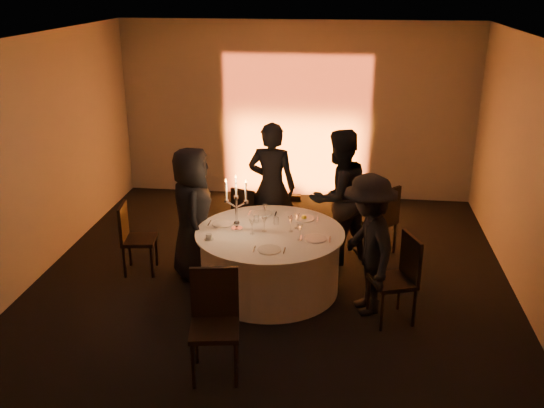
# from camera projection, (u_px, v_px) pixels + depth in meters

# --- Properties ---
(floor) EXTENTS (7.00, 7.00, 0.00)m
(floor) POSITION_uv_depth(u_px,v_px,m) (270.00, 288.00, 7.54)
(floor) COLOR black
(floor) RESTS_ON ground
(ceiling) EXTENTS (7.00, 7.00, 0.00)m
(ceiling) POSITION_uv_depth(u_px,v_px,m) (270.00, 40.00, 6.49)
(ceiling) COLOR silver
(ceiling) RESTS_ON wall_back
(wall_back) EXTENTS (7.00, 0.00, 7.00)m
(wall_back) POSITION_uv_depth(u_px,v_px,m) (296.00, 111.00, 10.27)
(wall_back) COLOR #ADA7A1
(wall_back) RESTS_ON floor
(wall_front) EXTENTS (7.00, 0.00, 7.00)m
(wall_front) POSITION_uv_depth(u_px,v_px,m) (198.00, 344.00, 3.77)
(wall_front) COLOR #ADA7A1
(wall_front) RESTS_ON floor
(wall_left) EXTENTS (0.00, 7.00, 7.00)m
(wall_left) POSITION_uv_depth(u_px,v_px,m) (26.00, 164.00, 7.37)
(wall_left) COLOR #ADA7A1
(wall_left) RESTS_ON floor
(wall_right) EXTENTS (0.00, 7.00, 7.00)m
(wall_right) POSITION_uv_depth(u_px,v_px,m) (540.00, 184.00, 6.66)
(wall_right) COLOR #ADA7A1
(wall_right) RESTS_ON floor
(uplighter_fixture) EXTENTS (0.25, 0.12, 0.10)m
(uplighter_fixture) POSITION_uv_depth(u_px,v_px,m) (294.00, 198.00, 10.50)
(uplighter_fixture) COLOR black
(uplighter_fixture) RESTS_ON floor
(banquet_table) EXTENTS (1.80, 1.80, 0.77)m
(banquet_table) POSITION_uv_depth(u_px,v_px,m) (270.00, 261.00, 7.41)
(banquet_table) COLOR black
(banquet_table) RESTS_ON floor
(chair_left) EXTENTS (0.47, 0.47, 0.94)m
(chair_left) POSITION_uv_depth(u_px,v_px,m) (133.00, 235.00, 7.80)
(chair_left) COLOR black
(chair_left) RESTS_ON floor
(chair_back_left) EXTENTS (0.47, 0.47, 0.85)m
(chair_back_left) POSITION_uv_depth(u_px,v_px,m) (246.00, 212.00, 8.69)
(chair_back_left) COLOR black
(chair_back_left) RESTS_ON floor
(chair_back_right) EXTENTS (0.61, 0.61, 0.99)m
(chair_back_right) POSITION_uv_depth(u_px,v_px,m) (381.00, 217.00, 8.29)
(chair_back_right) COLOR black
(chair_back_right) RESTS_ON floor
(chair_right) EXTENTS (0.57, 0.57, 1.01)m
(chair_right) POSITION_uv_depth(u_px,v_px,m) (400.00, 274.00, 6.68)
(chair_right) COLOR black
(chair_right) RESTS_ON floor
(chair_front) EXTENTS (0.53, 0.53, 1.06)m
(chair_front) POSITION_uv_depth(u_px,v_px,m) (215.00, 316.00, 5.78)
(chair_front) COLOR black
(chair_front) RESTS_ON floor
(guest_left) EXTENTS (0.74, 0.95, 1.71)m
(guest_left) POSITION_uv_depth(u_px,v_px,m) (193.00, 213.00, 7.62)
(guest_left) COLOR black
(guest_left) RESTS_ON floor
(guest_back_left) EXTENTS (0.71, 0.51, 1.83)m
(guest_back_left) POSITION_uv_depth(u_px,v_px,m) (272.00, 187.00, 8.38)
(guest_back_left) COLOR black
(guest_back_left) RESTS_ON floor
(guest_back_right) EXTENTS (1.12, 1.10, 1.83)m
(guest_back_right) POSITION_uv_depth(u_px,v_px,m) (338.00, 197.00, 8.00)
(guest_back_right) COLOR black
(guest_back_right) RESTS_ON floor
(guest_right) EXTENTS (0.91, 1.20, 1.65)m
(guest_right) POSITION_uv_depth(u_px,v_px,m) (368.00, 245.00, 6.78)
(guest_right) COLOR black
(guest_right) RESTS_ON floor
(plate_left) EXTENTS (0.36, 0.27, 0.01)m
(plate_left) POSITION_uv_depth(u_px,v_px,m) (223.00, 224.00, 7.49)
(plate_left) COLOR white
(plate_left) RESTS_ON banquet_table
(plate_back_left) EXTENTS (0.36, 0.25, 0.01)m
(plate_back_left) POSITION_uv_depth(u_px,v_px,m) (263.00, 213.00, 7.81)
(plate_back_left) COLOR white
(plate_back_left) RESTS_ON banquet_table
(plate_back_right) EXTENTS (0.35, 0.26, 0.08)m
(plate_back_right) POSITION_uv_depth(u_px,v_px,m) (304.00, 218.00, 7.65)
(plate_back_right) COLOR white
(plate_back_right) RESTS_ON banquet_table
(plate_right) EXTENTS (0.36, 0.27, 0.01)m
(plate_right) POSITION_uv_depth(u_px,v_px,m) (315.00, 239.00, 7.06)
(plate_right) COLOR white
(plate_right) RESTS_ON banquet_table
(plate_front) EXTENTS (0.36, 0.27, 0.01)m
(plate_front) POSITION_uv_depth(u_px,v_px,m) (269.00, 250.00, 6.77)
(plate_front) COLOR white
(plate_front) RESTS_ON banquet_table
(coffee_cup) EXTENTS (0.11, 0.11, 0.07)m
(coffee_cup) POSITION_uv_depth(u_px,v_px,m) (209.00, 237.00, 7.05)
(coffee_cup) COLOR white
(coffee_cup) RESTS_ON banquet_table
(candelabra) EXTENTS (0.29, 0.14, 0.70)m
(candelabra) POSITION_uv_depth(u_px,v_px,m) (236.00, 211.00, 7.25)
(candelabra) COLOR silver
(candelabra) RESTS_ON banquet_table
(wine_glass_a) EXTENTS (0.07, 0.07, 0.19)m
(wine_glass_a) POSITION_uv_depth(u_px,v_px,m) (297.00, 218.00, 7.32)
(wine_glass_a) COLOR white
(wine_glass_a) RESTS_ON banquet_table
(wine_glass_b) EXTENTS (0.07, 0.07, 0.19)m
(wine_glass_b) POSITION_uv_depth(u_px,v_px,m) (252.00, 223.00, 7.15)
(wine_glass_b) COLOR white
(wine_glass_b) RESTS_ON banquet_table
(wine_glass_c) EXTENTS (0.07, 0.07, 0.19)m
(wine_glass_c) POSITION_uv_depth(u_px,v_px,m) (291.00, 221.00, 7.23)
(wine_glass_c) COLOR white
(wine_glass_c) RESTS_ON banquet_table
(wine_glass_d) EXTENTS (0.07, 0.07, 0.19)m
(wine_glass_d) POSITION_uv_depth(u_px,v_px,m) (264.00, 221.00, 7.22)
(wine_glass_d) COLOR white
(wine_glass_d) RESTS_ON banquet_table
(wine_glass_e) EXTENTS (0.07, 0.07, 0.19)m
(wine_glass_e) POSITION_uv_depth(u_px,v_px,m) (265.00, 208.00, 7.62)
(wine_glass_e) COLOR white
(wine_glass_e) RESTS_ON banquet_table
(wine_glass_f) EXTENTS (0.07, 0.07, 0.19)m
(wine_glass_f) POSITION_uv_depth(u_px,v_px,m) (300.00, 229.00, 6.99)
(wine_glass_f) COLOR white
(wine_glass_f) RESTS_ON banquet_table
(tumbler_a) EXTENTS (0.07, 0.07, 0.09)m
(tumbler_a) POSITION_uv_depth(u_px,v_px,m) (256.00, 219.00, 7.54)
(tumbler_a) COLOR white
(tumbler_a) RESTS_ON banquet_table
(tumbler_b) EXTENTS (0.07, 0.07, 0.09)m
(tumbler_b) POSITION_uv_depth(u_px,v_px,m) (276.00, 221.00, 7.47)
(tumbler_b) COLOR white
(tumbler_b) RESTS_ON banquet_table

